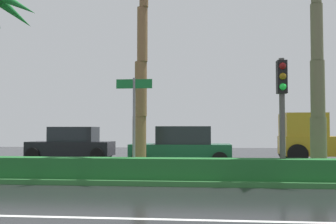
{
  "coord_description": "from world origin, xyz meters",
  "views": [
    {
      "loc": [
        2.02,
        -5.11,
        1.59
      ],
      "look_at": [
        0.22,
        13.06,
        2.38
      ],
      "focal_mm": 42.97,
      "sensor_mm": 36.0,
      "label": 1
    }
  ],
  "objects_px": {
    "street_name_sign": "(134,113)",
    "car_in_traffic_second": "(72,144)",
    "car_in_traffic_third": "(182,147)",
    "traffic_signal_median_right": "(282,96)"
  },
  "relations": [
    {
      "from": "car_in_traffic_second",
      "to": "car_in_traffic_third",
      "type": "bearing_deg",
      "value": 153.53
    },
    {
      "from": "street_name_sign",
      "to": "car_in_traffic_third",
      "type": "xyz_separation_m",
      "value": [
        1.09,
        5.39,
        -1.25
      ]
    },
    {
      "from": "street_name_sign",
      "to": "car_in_traffic_second",
      "type": "relative_size",
      "value": 0.7
    },
    {
      "from": "car_in_traffic_second",
      "to": "street_name_sign",
      "type": "bearing_deg",
      "value": 119.98
    },
    {
      "from": "car_in_traffic_third",
      "to": "street_name_sign",
      "type": "bearing_deg",
      "value": 78.53
    },
    {
      "from": "traffic_signal_median_right",
      "to": "street_name_sign",
      "type": "distance_m",
      "value": 4.39
    },
    {
      "from": "street_name_sign",
      "to": "car_in_traffic_second",
      "type": "height_order",
      "value": "street_name_sign"
    },
    {
      "from": "car_in_traffic_third",
      "to": "traffic_signal_median_right",
      "type": "bearing_deg",
      "value": 120.78
    },
    {
      "from": "car_in_traffic_second",
      "to": "car_in_traffic_third",
      "type": "distance_m",
      "value": 6.59
    },
    {
      "from": "street_name_sign",
      "to": "traffic_signal_median_right",
      "type": "bearing_deg",
      "value": -1.27
    }
  ]
}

